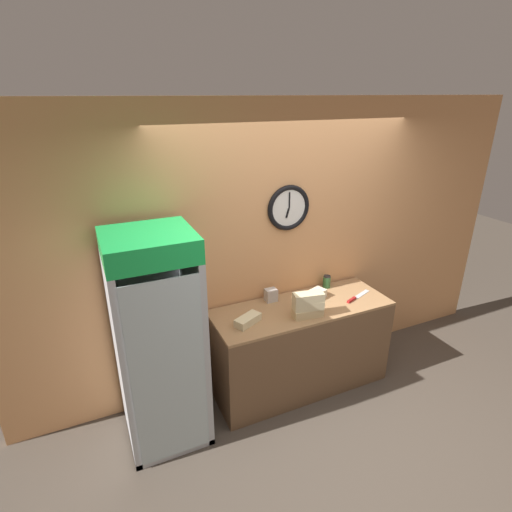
# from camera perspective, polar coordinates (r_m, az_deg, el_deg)

# --- Properties ---
(ground_plane) EXTENTS (14.00, 14.00, 0.00)m
(ground_plane) POSITION_cam_1_polar(r_m,az_deg,el_deg) (3.75, 13.28, -24.90)
(ground_plane) COLOR #4C4238
(wall_back) EXTENTS (5.20, 0.10, 2.70)m
(wall_back) POSITION_cam_1_polar(r_m,az_deg,el_deg) (3.83, 4.19, 1.37)
(wall_back) COLOR tan
(wall_back) RESTS_ON ground_plane
(prep_counter) EXTENTS (1.69, 0.61, 0.88)m
(prep_counter) POSITION_cam_1_polar(r_m,az_deg,el_deg) (3.99, 6.31, -12.70)
(prep_counter) COLOR brown
(prep_counter) RESTS_ON ground_plane
(beverage_cooler) EXTENTS (0.64, 0.69, 1.82)m
(beverage_cooler) POSITION_cam_1_polar(r_m,az_deg,el_deg) (3.31, -14.06, -10.10)
(beverage_cooler) COLOR #B2B7BC
(beverage_cooler) RESTS_ON ground_plane
(sandwich_stack_bottom) EXTENTS (0.28, 0.14, 0.08)m
(sandwich_stack_bottom) POSITION_cam_1_polar(r_m,az_deg,el_deg) (3.59, 7.40, -8.01)
(sandwich_stack_bottom) COLOR tan
(sandwich_stack_bottom) RESTS_ON prep_counter
(sandwich_stack_middle) EXTENTS (0.28, 0.16, 0.08)m
(sandwich_stack_middle) POSITION_cam_1_polar(r_m,az_deg,el_deg) (3.55, 7.46, -6.94)
(sandwich_stack_middle) COLOR beige
(sandwich_stack_middle) RESTS_ON sandwich_stack_bottom
(sandwich_stack_top) EXTENTS (0.28, 0.16, 0.08)m
(sandwich_stack_top) POSITION_cam_1_polar(r_m,az_deg,el_deg) (3.52, 7.52, -5.85)
(sandwich_stack_top) COLOR beige
(sandwich_stack_top) RESTS_ON sandwich_stack_middle
(sandwich_flat_left) EXTENTS (0.27, 0.20, 0.07)m
(sandwich_flat_left) POSITION_cam_1_polar(r_m,az_deg,el_deg) (3.46, -1.18, -9.13)
(sandwich_flat_left) COLOR beige
(sandwich_flat_left) RESTS_ON prep_counter
(sandwich_flat_right) EXTENTS (0.28, 0.19, 0.08)m
(sandwich_flat_right) POSITION_cam_1_polar(r_m,az_deg,el_deg) (3.88, 8.31, -5.57)
(sandwich_flat_right) COLOR beige
(sandwich_flat_right) RESTS_ON prep_counter
(chefs_knife) EXTENTS (0.35, 0.17, 0.02)m
(chefs_knife) POSITION_cam_1_polar(r_m,az_deg,el_deg) (3.98, 13.99, -5.81)
(chefs_knife) COLOR silver
(chefs_knife) RESTS_ON prep_counter
(condiment_jar) EXTENTS (0.08, 0.08, 0.13)m
(condiment_jar) POSITION_cam_1_polar(r_m,az_deg,el_deg) (4.12, 10.07, -3.61)
(condiment_jar) COLOR #336B38
(condiment_jar) RESTS_ON prep_counter
(napkin_dispenser) EXTENTS (0.11, 0.09, 0.12)m
(napkin_dispenser) POSITION_cam_1_polar(r_m,az_deg,el_deg) (3.80, 2.15, -5.59)
(napkin_dispenser) COLOR #B7B2AD
(napkin_dispenser) RESTS_ON prep_counter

